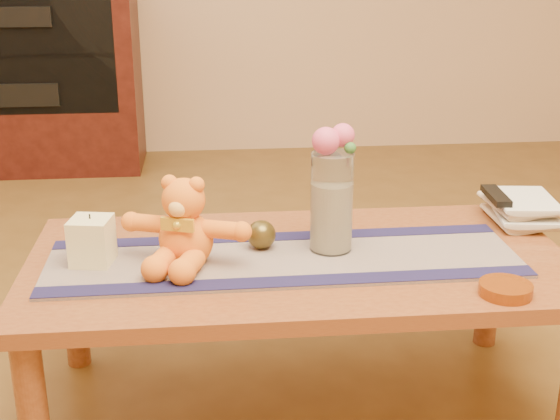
{
  "coord_description": "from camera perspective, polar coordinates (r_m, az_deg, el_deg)",
  "views": [
    {
      "loc": [
        -0.23,
        -1.8,
        1.23
      ],
      "look_at": [
        -0.05,
        0.0,
        0.58
      ],
      "focal_mm": 48.67,
      "sensor_mm": 36.0,
      "label": 1
    }
  ],
  "objects": [
    {
      "name": "stereo_lower",
      "position": [
        4.33,
        -18.73,
        8.49
      ],
      "size": [
        0.42,
        0.28,
        0.12
      ],
      "primitive_type": "cube",
      "color": "black",
      "rests_on": "media_cabinet"
    },
    {
      "name": "table_leg_fl",
      "position": [
        1.86,
        -18.04,
        -14.59
      ],
      "size": [
        0.07,
        0.07,
        0.41
      ],
      "primitive_type": "cylinder",
      "color": "brown",
      "rests_on": "floor"
    },
    {
      "name": "candle_wick",
      "position": [
        1.93,
        -14.11,
        -0.47
      ],
      "size": [
        0.0,
        0.0,
        0.01
      ],
      "primitive_type": "cylinder",
      "rotation": [
        0.0,
        0.0,
        -0.17
      ],
      "color": "black",
      "rests_on": "pillar_candle"
    },
    {
      "name": "glass_vase",
      "position": [
        1.95,
        3.9,
        0.59
      ],
      "size": [
        0.11,
        0.11,
        0.26
      ],
      "primitive_type": "cylinder",
      "color": "silver",
      "rests_on": "persian_runner"
    },
    {
      "name": "potpourri_fill",
      "position": [
        1.97,
        3.87,
        -0.48
      ],
      "size": [
        0.09,
        0.09,
        0.18
      ],
      "primitive_type": "cylinder",
      "color": "beige",
      "rests_on": "glass_vase"
    },
    {
      "name": "teddy_bear",
      "position": [
        1.89,
        -7.13,
        -0.88
      ],
      "size": [
        0.38,
        0.35,
        0.21
      ],
      "primitive_type": null,
      "rotation": [
        0.0,
        0.0,
        -0.34
      ],
      "color": "orange",
      "rests_on": "persian_runner"
    },
    {
      "name": "blue_flower_side",
      "position": [
        1.92,
        3.02,
        4.99
      ],
      "size": [
        0.04,
        0.04,
        0.04
      ],
      "primitive_type": "sphere",
      "color": "#5654B6",
      "rests_on": "glass_vase"
    },
    {
      "name": "leaf_sprig",
      "position": [
        1.9,
        5.3,
        4.66
      ],
      "size": [
        0.03,
        0.03,
        0.03
      ],
      "primitive_type": "sphere",
      "color": "#33662D",
      "rests_on": "glass_vase"
    },
    {
      "name": "floor",
      "position": [
        2.19,
        1.35,
        -14.43
      ],
      "size": [
        5.5,
        5.5,
        0.0
      ],
      "primitive_type": "plane",
      "color": "brown",
      "rests_on": "ground"
    },
    {
      "name": "cabinet_cavity",
      "position": [
        4.19,
        -19.33,
        10.86
      ],
      "size": [
        1.02,
        0.03,
        0.61
      ],
      "primitive_type": "cube",
      "color": "black",
      "rests_on": "media_cabinet"
    },
    {
      "name": "rose_right",
      "position": [
        1.91,
        4.74,
        5.63
      ],
      "size": [
        0.06,
        0.06,
        0.06
      ],
      "primitive_type": "sphere",
      "color": "#D54B79",
      "rests_on": "glass_vase"
    },
    {
      "name": "book_top",
      "position": [
        2.26,
        15.92,
        0.69
      ],
      "size": [
        0.19,
        0.24,
        0.02
      ],
      "primitive_type": "imported",
      "rotation": [
        0.0,
        0.0,
        -0.12
      ],
      "color": "beige",
      "rests_on": "book_upper"
    },
    {
      "name": "stereo_upper",
      "position": [
        4.27,
        -19.32,
        13.69
      ],
      "size": [
        0.42,
        0.28,
        0.1
      ],
      "primitive_type": "cube",
      "color": "black",
      "rests_on": "media_cabinet"
    },
    {
      "name": "book_upper",
      "position": [
        2.27,
        15.6,
        0.27
      ],
      "size": [
        0.18,
        0.23,
        0.02
      ],
      "primitive_type": "imported",
      "rotation": [
        0.0,
        0.0,
        0.04
      ],
      "color": "beige",
      "rests_on": "book_lower"
    },
    {
      "name": "book_lower",
      "position": [
        2.27,
        15.87,
        -0.23
      ],
      "size": [
        0.2,
        0.25,
        0.02
      ],
      "primitive_type": "imported",
      "rotation": [
        0.0,
        0.0,
        -0.15
      ],
      "color": "beige",
      "rests_on": "book_bottom"
    },
    {
      "name": "pillar_candle",
      "position": [
        1.95,
        -13.96,
        -2.25
      ],
      "size": [
        0.11,
        0.11,
        0.12
      ],
      "primitive_type": "cube",
      "rotation": [
        0.0,
        0.0,
        -0.17
      ],
      "color": "beige",
      "rests_on": "persian_runner"
    },
    {
      "name": "persian_runner",
      "position": [
        1.94,
        0.31,
        -3.71
      ],
      "size": [
        1.2,
        0.36,
        0.01
      ],
      "primitive_type": "cube",
      "rotation": [
        0.0,
        0.0,
        0.01
      ],
      "color": "#191F47",
      "rests_on": "coffee_table_top"
    },
    {
      "name": "bronze_ball",
      "position": [
        1.99,
        -1.41,
        -1.86
      ],
      "size": [
        0.09,
        0.09,
        0.08
      ],
      "primitive_type": "sphere",
      "rotation": [
        0.0,
        0.0,
        -0.23
      ],
      "color": "#453917",
      "rests_on": "persian_runner"
    },
    {
      "name": "tv_remote",
      "position": [
        2.25,
        15.93,
        1.04
      ],
      "size": [
        0.06,
        0.16,
        0.02
      ],
      "primitive_type": "cube",
      "rotation": [
        0.0,
        0.0,
        -0.06
      ],
      "color": "black",
      "rests_on": "book_top"
    },
    {
      "name": "coffee_table_top",
      "position": [
        1.98,
        1.45,
        -4.05
      ],
      "size": [
        1.4,
        0.7,
        0.04
      ],
      "primitive_type": "cube",
      "color": "brown",
      "rests_on": "floor"
    },
    {
      "name": "table_leg_bl",
      "position": [
        2.36,
        -15.24,
        -6.71
      ],
      "size": [
        0.07,
        0.07,
        0.41
      ],
      "primitive_type": "cylinder",
      "color": "brown",
      "rests_on": "floor"
    },
    {
      "name": "runner_border_far",
      "position": [
        2.07,
        -0.14,
        -2.0
      ],
      "size": [
        1.2,
        0.07,
        0.0
      ],
      "primitive_type": "cube",
      "rotation": [
        0.0,
        0.0,
        0.01
      ],
      "color": "#17143E",
      "rests_on": "persian_runner"
    },
    {
      "name": "media_cabinet",
      "position": [
        4.44,
        -18.5,
        9.93
      ],
      "size": [
        1.2,
        0.5,
        1.1
      ],
      "primitive_type": "cube",
      "color": "black",
      "rests_on": "floor"
    },
    {
      "name": "runner_border_near",
      "position": [
        1.81,
        0.82,
        -5.37
      ],
      "size": [
        1.2,
        0.07,
        0.0
      ],
      "primitive_type": "cube",
      "rotation": [
        0.0,
        0.0,
        0.01
      ],
      "color": "#17143E",
      "rests_on": "persian_runner"
    },
    {
      "name": "book_bottom",
      "position": [
        2.28,
        15.68,
        -0.65
      ],
      "size": [
        0.17,
        0.22,
        0.02
      ],
      "primitive_type": "imported",
      "rotation": [
        0.0,
        0.0,
        -0.01
      ],
      "color": "beige",
      "rests_on": "coffee_table_top"
    },
    {
      "name": "blue_flower_back",
      "position": [
        1.94,
        4.13,
        5.35
      ],
      "size": [
        0.04,
        0.04,
        0.04
      ],
      "primitive_type": "sphere",
      "color": "#5654B6",
      "rests_on": "glass_vase"
    },
    {
      "name": "cabinet_shelf",
      "position": [
        4.28,
        -19.08,
        11.03
      ],
      "size": [
        1.02,
        0.2,
        0.02
      ],
      "primitive_type": "cube",
      "color": "black",
      "rests_on": "media_cabinet"
    },
    {
      "name": "amber_dish",
      "position": [
        1.83,
        16.59,
        -5.73
      ],
      "size": [
        0.15,
        0.15,
        0.03
      ],
      "primitive_type": "cylinder",
      "rotation": [
        0.0,
        0.0,
        -0.29
      ],
      "color": "#BF5914",
      "rests_on": "coffee_table_top"
    },
    {
      "name": "rose_left",
      "position": [
        1.89,
        3.46,
        5.2
      ],
      "size": [
        0.07,
        0.07,
        0.07
      ],
      "primitive_type": "sphere",
      "color": "#D54B79",
      "rests_on": "glass_vase"
    },
    {
      "name": "table_leg_br",
      "position": [
        2.48,
        15.48,
        -5.4
      ],
      "size": [
        0.07,
        0.07,
        0.41
      ],
      "primitive_type": "cylinder",
      "color": "brown",
      "rests_on": "floor"
    }
  ]
}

